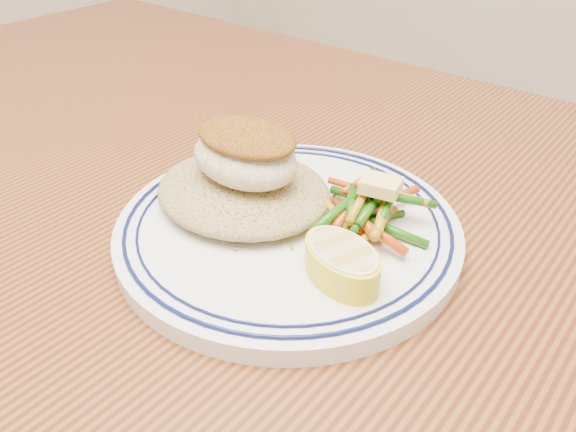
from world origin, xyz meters
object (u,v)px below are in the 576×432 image
Objects in this scene: plate at (288,227)px; rice_pilaf at (243,187)px; vegetable_pile at (368,208)px; lemon_wedge at (342,261)px; dining_table at (250,315)px; fish_fillet at (245,153)px.

plate is 1.82× the size of rice_pilaf.
rice_pilaf is at bearing -158.25° from vegetable_pile.
vegetable_pile is at bearing 21.75° from rice_pilaf.
lemon_wedge is (0.02, -0.07, 0.00)m from vegetable_pile.
fish_fillet reaches higher than dining_table.
dining_table is 19.75× the size of lemon_wedge.
lemon_wedge is (0.12, -0.03, -0.03)m from fish_fillet.
dining_table is at bearing 171.01° from lemon_wedge.
plate is (0.03, 0.01, 0.11)m from dining_table.
lemon_wedge is (0.12, -0.03, -0.00)m from rice_pilaf.
rice_pilaf is 0.12m from lemon_wedge.
fish_fillet is (0.00, 0.00, 0.03)m from rice_pilaf.
plate is at bearing -1.23° from fish_fillet.
plate is 2.84× the size of fish_fillet.
dining_table is 0.11m from plate.
fish_fillet is 0.87× the size of vegetable_pile.
fish_fillet is at bearing -158.99° from vegetable_pile.
fish_fillet is 0.12m from lemon_wedge.
plate is 0.06m from vegetable_pile.
rice_pilaf and vegetable_pile have the same top height.
dining_table is 5.52× the size of plate.
rice_pilaf is at bearing 166.25° from lemon_wedge.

